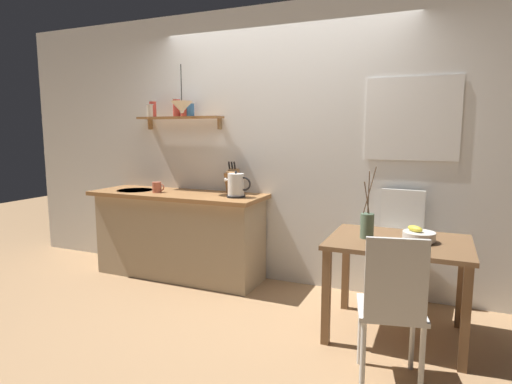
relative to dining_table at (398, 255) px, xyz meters
name	(u,v)px	position (x,y,z in m)	size (l,w,h in m)	color
ground_plane	(255,302)	(-1.20, 0.16, -0.61)	(14.00, 14.00, 0.00)	#A87F56
back_wall	(301,147)	(-1.00, 0.81, 0.74)	(6.80, 0.11, 2.70)	white
kitchen_counter	(179,234)	(-2.20, 0.47, -0.17)	(1.83, 0.63, 0.89)	tan
wall_shelf	(174,113)	(-2.34, 0.65, 1.08)	(0.97, 0.20, 0.32)	#9E6B3D
dining_table	(398,255)	(0.00, 0.00, 0.00)	(0.98, 0.77, 0.73)	brown
dining_chair_near	(392,304)	(0.04, -0.70, -0.10)	(0.45, 0.45, 0.93)	silver
dining_chair_far	(399,244)	(-0.04, 0.58, -0.06)	(0.45, 0.44, 1.01)	white
fruit_bowl	(419,236)	(0.13, 0.00, 0.16)	(0.22, 0.22, 0.12)	silver
twig_vase	(367,225)	(-0.22, -0.03, 0.21)	(0.10, 0.10, 0.53)	#567056
electric_kettle	(236,186)	(-1.51, 0.42, 0.38)	(0.27, 0.18, 0.25)	black
knife_block	(233,181)	(-1.65, 0.63, 0.40)	(0.11, 0.20, 0.32)	#9E6B3D
coffee_mug_by_sink	(157,187)	(-2.40, 0.39, 0.32)	(0.14, 0.09, 0.11)	#C6664C
pendant_lamp	(182,107)	(-2.11, 0.44, 1.13)	(0.22, 0.22, 0.47)	black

